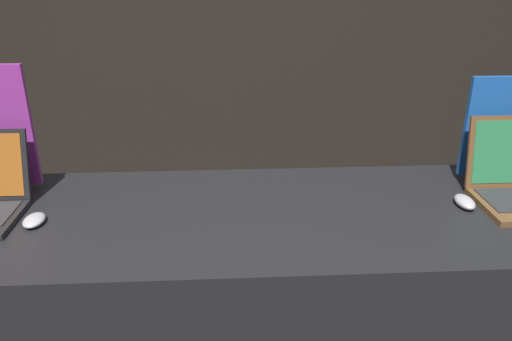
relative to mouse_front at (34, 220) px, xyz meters
name	(u,v)px	position (x,y,z in m)	size (l,w,h in m)	color
wall_back	(239,6)	(0.70, 1.99, 0.47)	(8.00, 0.05, 2.80)	black
display_counter	(255,323)	(0.70, 0.04, -0.47)	(2.28, 0.73, 0.92)	black
mouse_front	(34,220)	(0.00, 0.00, 0.00)	(0.06, 0.10, 0.03)	#B2B2B7
mouse_back	(465,202)	(1.41, 0.04, 0.00)	(0.06, 0.11, 0.03)	#B2B2B7
promo_stand_back	(506,132)	(1.63, 0.26, 0.17)	(0.32, 0.07, 0.39)	black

